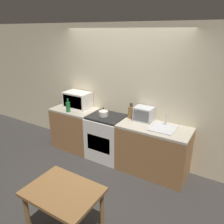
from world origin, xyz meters
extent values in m
plane|color=#33302D|center=(0.00, 0.00, 0.00)|extent=(16.00, 16.00, 0.00)
cube|color=beige|center=(0.00, 1.19, 1.30)|extent=(10.00, 0.06, 2.60)
cube|color=olive|center=(-0.98, 0.85, 0.43)|extent=(0.92, 0.62, 0.86)
cube|color=#B7AD99|center=(-0.98, 0.85, 0.88)|extent=(0.92, 0.62, 0.04)
cube|color=olive|center=(0.81, 0.85, 0.43)|extent=(1.25, 0.62, 0.86)
cube|color=#B7AD99|center=(0.81, 0.85, 0.88)|extent=(1.25, 0.62, 0.04)
cube|color=silver|center=(-0.16, 0.85, 0.43)|extent=(0.71, 0.62, 0.86)
cube|color=black|center=(-0.16, 0.85, 0.88)|extent=(0.68, 0.57, 0.04)
cube|color=black|center=(-0.16, 0.55, 0.43)|extent=(0.51, 0.02, 0.32)
cylinder|color=beige|center=(-0.22, 0.83, 0.95)|extent=(0.18, 0.18, 0.10)
cone|color=beige|center=(-0.22, 0.83, 1.02)|extent=(0.18, 0.18, 0.05)
sphere|color=black|center=(-0.22, 0.83, 1.05)|extent=(0.03, 0.03, 0.03)
cube|color=silver|center=(-0.97, 0.97, 1.07)|extent=(0.56, 0.35, 0.33)
cube|color=black|center=(-0.97, 0.80, 1.07)|extent=(0.49, 0.01, 0.27)
cylinder|color=#1E662D|center=(-0.95, 0.64, 1.00)|extent=(0.08, 0.08, 0.20)
cylinder|color=#1E662D|center=(-0.95, 0.64, 1.14)|extent=(0.03, 0.03, 0.08)
cube|color=brown|center=(0.28, 1.00, 1.01)|extent=(0.08, 0.09, 0.23)
cylinder|color=black|center=(0.26, 1.00, 1.16)|extent=(0.01, 0.01, 0.07)
cylinder|color=black|center=(0.28, 1.00, 1.16)|extent=(0.01, 0.01, 0.07)
cylinder|color=black|center=(0.30, 1.00, 1.16)|extent=(0.01, 0.01, 0.07)
cube|color=silver|center=(0.54, 1.01, 1.03)|extent=(0.33, 0.26, 0.26)
cube|color=black|center=(0.54, 0.89, 1.03)|extent=(0.29, 0.01, 0.21)
cube|color=silver|center=(0.96, 0.85, 0.91)|extent=(0.41, 0.41, 0.02)
cylinder|color=silver|center=(0.96, 1.00, 1.03)|extent=(0.03, 0.03, 0.22)
cube|color=brown|center=(0.43, -1.01, 0.72)|extent=(0.85, 0.63, 0.04)
cylinder|color=brown|center=(0.06, -1.26, 0.35)|extent=(0.05, 0.05, 0.70)
cylinder|color=brown|center=(0.06, -0.76, 0.35)|extent=(0.05, 0.05, 0.70)
cylinder|color=brown|center=(0.79, -0.76, 0.35)|extent=(0.05, 0.05, 0.70)
camera|label=1|loc=(1.96, -2.45, 2.47)|focal=35.00mm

